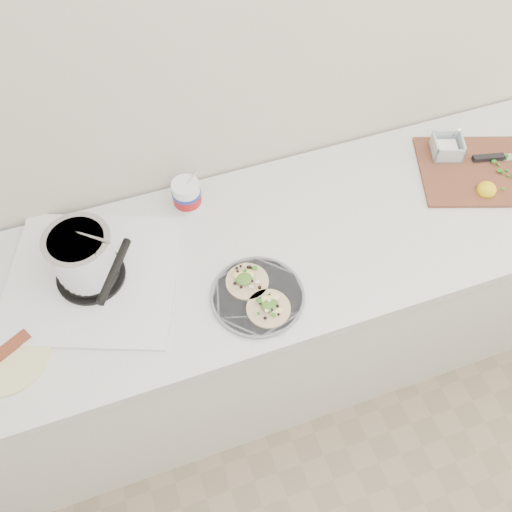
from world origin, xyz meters
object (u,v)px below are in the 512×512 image
object	(u,v)px
cutboard	(485,166)
bacon_plate	(4,354)
tub	(187,193)
stove	(86,264)
taco_plate	(258,295)

from	to	relation	value
cutboard	bacon_plate	xyz separation A→B (m)	(-1.59, -0.16, -0.01)
tub	bacon_plate	world-z (taller)	tub
stove	cutboard	size ratio (longest dim) A/B	1.18
bacon_plate	stove	bearing A→B (deg)	31.45
tub	bacon_plate	xyz separation A→B (m)	(-0.61, -0.34, -0.06)
tub	cutboard	size ratio (longest dim) A/B	0.39
stove	bacon_plate	size ratio (longest dim) A/B	2.49
taco_plate	tub	size ratio (longest dim) A/B	1.32
taco_plate	bacon_plate	world-z (taller)	taco_plate
tub	cutboard	world-z (taller)	tub
taco_plate	cutboard	distance (m)	0.91
stove	cutboard	distance (m)	1.32
taco_plate	tub	distance (m)	0.41
taco_plate	bacon_plate	distance (m)	0.71
stove	tub	size ratio (longest dim) A/B	3.04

